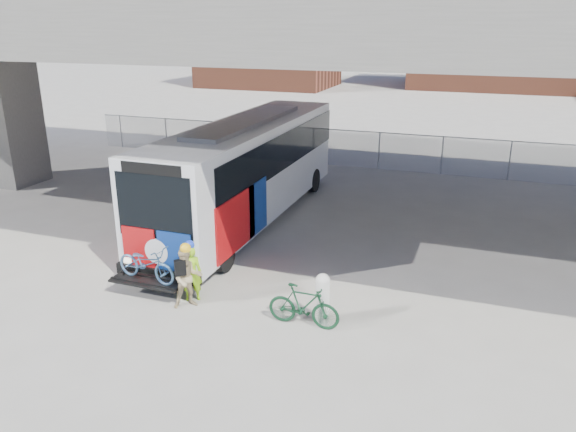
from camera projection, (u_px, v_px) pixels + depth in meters
The scene contains 9 objects.
ground at pixel (269, 257), 17.43m from camera, with size 160.00×160.00×0.00m, color #9E9991.
bus at pixel (248, 164), 20.03m from camera, with size 2.67×13.01×3.69m.
overpass at pixel (311, 33), 18.82m from camera, with size 40.00×16.00×7.95m.
chainlink_fence at pixel (359, 139), 27.61m from camera, with size 30.00×0.06×30.00m.
brick_buildings at pixel (453, 36), 58.04m from camera, with size 54.00×22.00×12.00m.
bollard at pixel (322, 297), 13.37m from camera, with size 0.34×0.34×1.31m.
cyclist_hivis at pixel (191, 272), 14.48m from camera, with size 0.66×0.59×1.67m.
cyclist_tan at pixel (187, 277), 14.12m from camera, with size 0.98×0.95×1.75m.
bike_parked at pixel (304, 306), 13.31m from camera, with size 0.50×1.78×1.07m, color #123B22.
Camera 1 is at (6.04, -14.87, 6.92)m, focal length 35.00 mm.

